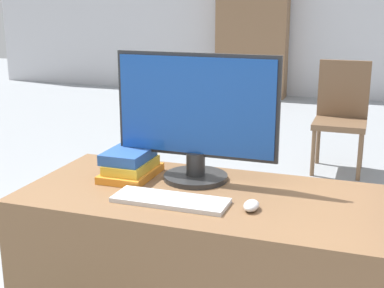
# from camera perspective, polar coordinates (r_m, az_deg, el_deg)

# --- Properties ---
(wall_back) EXTENTS (12.00, 0.06, 2.80)m
(wall_back) POSITION_cam_1_polar(r_m,az_deg,el_deg) (8.37, 15.93, 14.16)
(wall_back) COLOR silver
(wall_back) RESTS_ON ground_plane
(desk) EXTENTS (1.36, 0.64, 0.78)m
(desk) POSITION_cam_1_polar(r_m,az_deg,el_deg) (2.14, 1.46, -15.13)
(desk) COLOR brown
(desk) RESTS_ON ground_plane
(monitor) EXTENTS (0.65, 0.25, 0.50)m
(monitor) POSITION_cam_1_polar(r_m,az_deg,el_deg) (2.05, 0.42, 2.91)
(monitor) COLOR #282828
(monitor) RESTS_ON desk
(keyboard) EXTENTS (0.41, 0.14, 0.02)m
(keyboard) POSITION_cam_1_polar(r_m,az_deg,el_deg) (1.89, -2.32, -6.01)
(keyboard) COLOR silver
(keyboard) RESTS_ON desk
(mouse) EXTENTS (0.05, 0.08, 0.03)m
(mouse) POSITION_cam_1_polar(r_m,az_deg,el_deg) (1.83, 6.34, -6.54)
(mouse) COLOR silver
(mouse) RESTS_ON desk
(book_stack) EXTENTS (0.18, 0.26, 0.11)m
(book_stack) POSITION_cam_1_polar(r_m,az_deg,el_deg) (2.15, -6.62, -2.17)
(book_stack) COLOR orange
(book_stack) RESTS_ON desk
(far_chair) EXTENTS (0.44, 0.44, 0.95)m
(far_chair) POSITION_cam_1_polar(r_m,az_deg,el_deg) (4.84, 15.63, 3.38)
(far_chair) COLOR brown
(far_chair) RESTS_ON ground_plane
(bookshelf_far) EXTENTS (1.08, 0.32, 1.74)m
(bookshelf_far) POSITION_cam_1_polar(r_m,az_deg,el_deg) (8.34, 6.41, 10.98)
(bookshelf_far) COLOR #846042
(bookshelf_far) RESTS_ON ground_plane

